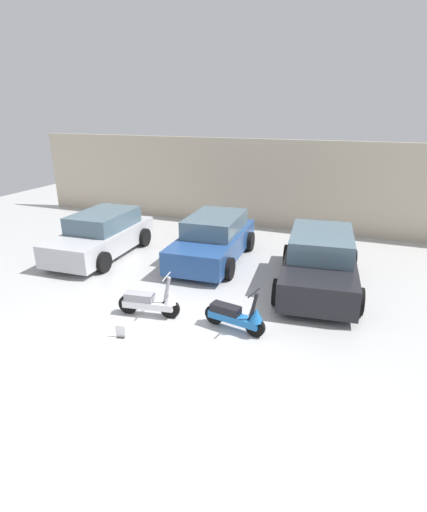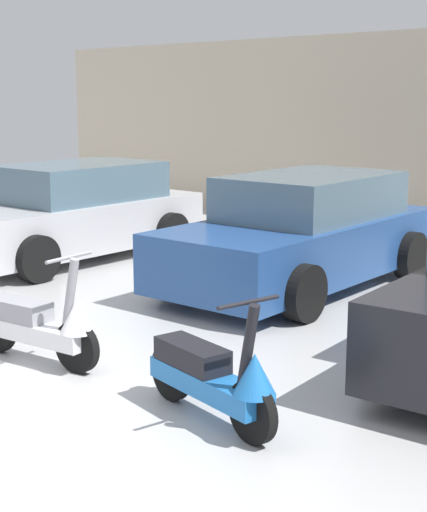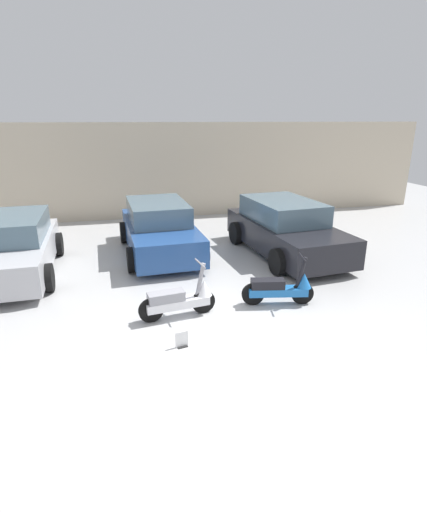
# 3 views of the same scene
# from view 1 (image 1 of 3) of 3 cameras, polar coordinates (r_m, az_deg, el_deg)

# --- Properties ---
(ground_plane) EXTENTS (28.00, 28.00, 0.00)m
(ground_plane) POSITION_cam_1_polar(r_m,az_deg,el_deg) (7.97, -8.41, -12.05)
(ground_plane) COLOR #B2B2B2
(wall_back) EXTENTS (19.60, 0.12, 3.23)m
(wall_back) POSITION_cam_1_polar(r_m,az_deg,el_deg) (15.06, 7.63, 10.11)
(wall_back) COLOR beige
(wall_back) RESTS_ON ground_plane
(scooter_front_left) EXTENTS (1.39, 0.53, 0.97)m
(scooter_front_left) POSITION_cam_1_polar(r_m,az_deg,el_deg) (8.73, -8.89, -6.43)
(scooter_front_left) COLOR black
(scooter_front_left) RESTS_ON ground_plane
(scooter_front_right) EXTENTS (1.35, 0.55, 0.95)m
(scooter_front_right) POSITION_cam_1_polar(r_m,az_deg,el_deg) (8.10, 3.35, -8.51)
(scooter_front_right) COLOR black
(scooter_front_right) RESTS_ON ground_plane
(car_rear_left) EXTENTS (1.98, 3.90, 1.30)m
(car_rear_left) POSITION_cam_1_polar(r_m,az_deg,el_deg) (12.64, -15.67, 2.93)
(car_rear_left) COLOR #B7B7BC
(car_rear_left) RESTS_ON ground_plane
(car_rear_center) EXTENTS (2.04, 3.96, 1.32)m
(car_rear_center) POSITION_cam_1_polar(r_m,az_deg,el_deg) (11.74, -0.01, 2.41)
(car_rear_center) COLOR navy
(car_rear_center) RESTS_ON ground_plane
(car_rear_right) EXTENTS (2.28, 4.20, 1.37)m
(car_rear_right) POSITION_cam_1_polar(r_m,az_deg,el_deg) (10.29, 14.90, -0.76)
(car_rear_right) COLOR black
(car_rear_right) RESTS_ON ground_plane
(placard_near_left_scooter) EXTENTS (0.20, 0.15, 0.26)m
(placard_near_left_scooter) POSITION_cam_1_polar(r_m,az_deg,el_deg) (8.19, -13.12, -10.53)
(placard_near_left_scooter) COLOR black
(placard_near_left_scooter) RESTS_ON ground_plane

